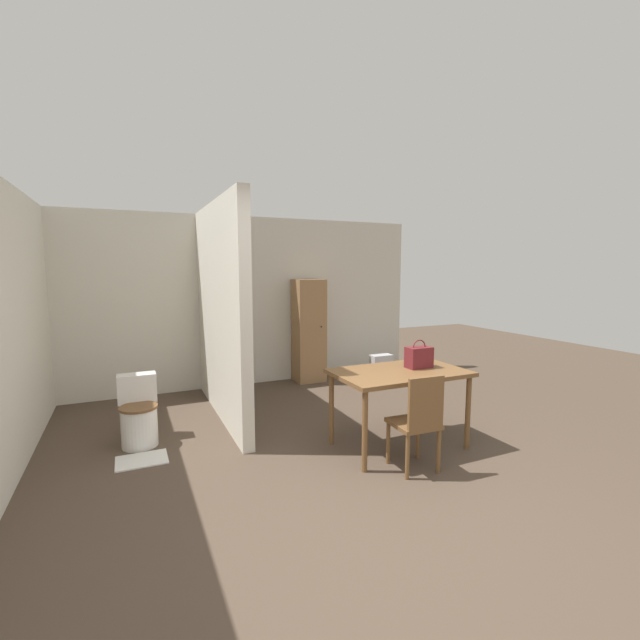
{
  "coord_description": "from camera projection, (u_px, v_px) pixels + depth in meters",
  "views": [
    {
      "loc": [
        -1.5,
        -2.32,
        1.76
      ],
      "look_at": [
        0.33,
        1.69,
        1.22
      ],
      "focal_mm": 24.0,
      "sensor_mm": 36.0,
      "label": 1
    }
  ],
  "objects": [
    {
      "name": "bath_mat",
      "position": [
        142.0,
        460.0,
        3.91
      ],
      "size": [
        0.45,
        0.33,
        0.01
      ],
      "color": "silver",
      "rests_on": "ground_plane"
    },
    {
      "name": "wall_left",
      "position": [
        3.0,
        329.0,
        3.53
      ],
      "size": [
        0.12,
        4.91,
        2.5
      ],
      "color": "beige",
      "rests_on": "ground_plane"
    },
    {
      "name": "dining_table",
      "position": [
        399.0,
        379.0,
        4.15
      ],
      "size": [
        1.27,
        0.77,
        0.76
      ],
      "color": "brown",
      "rests_on": "ground_plane"
    },
    {
      "name": "wooden_chair",
      "position": [
        418.0,
        420.0,
        3.66
      ],
      "size": [
        0.39,
        0.39,
        0.86
      ],
      "rotation": [
        0.0,
        0.0,
        -0.05
      ],
      "color": "brown",
      "rests_on": "ground_plane"
    },
    {
      "name": "handbag",
      "position": [
        419.0,
        357.0,
        4.25
      ],
      "size": [
        0.25,
        0.15,
        0.28
      ],
      "color": "maroon",
      "rests_on": "dining_table"
    },
    {
      "name": "wooden_cabinet",
      "position": [
        309.0,
        331.0,
        6.6
      ],
      "size": [
        0.45,
        0.4,
        1.58
      ],
      "color": "#997047",
      "rests_on": "ground_plane"
    },
    {
      "name": "wall_back",
      "position": [
        237.0,
        302.0,
        6.35
      ],
      "size": [
        5.76,
        0.12,
        2.5
      ],
      "color": "beige",
      "rests_on": "ground_plane"
    },
    {
      "name": "toilet",
      "position": [
        139.0,
        414.0,
        4.27
      ],
      "size": [
        0.37,
        0.51,
        0.67
      ],
      "color": "white",
      "rests_on": "ground_plane"
    },
    {
      "name": "space_heater",
      "position": [
        381.0,
        368.0,
        6.61
      ],
      "size": [
        0.34,
        0.18,
        0.42
      ],
      "color": "#BCBCC1",
      "rests_on": "ground_plane"
    },
    {
      "name": "partition_wall",
      "position": [
        220.0,
        311.0,
        5.0
      ],
      "size": [
        0.12,
        2.41,
        2.5
      ],
      "color": "beige",
      "rests_on": "ground_plane"
    },
    {
      "name": "ground_plane",
      "position": [
        379.0,
        526.0,
        2.92
      ],
      "size": [
        16.0,
        16.0,
        0.0
      ],
      "primitive_type": "plane",
      "color": "#4C3D30"
    }
  ]
}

